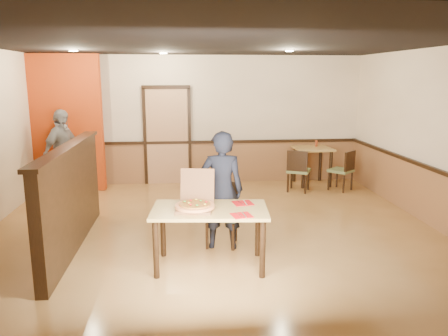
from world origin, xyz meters
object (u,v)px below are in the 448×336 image
(side_chair_left, at_px, (298,169))
(side_table, at_px, (313,156))
(pizza_box, at_px, (195,204))
(condiment, at_px, (316,143))
(main_table, at_px, (210,217))
(passerby, at_px, (62,153))
(diner_chair, at_px, (222,211))
(diner, at_px, (222,190))
(side_chair_right, at_px, (344,169))

(side_chair_left, relative_size, side_table, 1.07)
(side_chair_left, xyz_separation_m, side_table, (0.48, 0.61, 0.16))
(pizza_box, xyz_separation_m, condiment, (2.81, 4.18, 0.08))
(main_table, bearing_deg, side_chair_left, 64.33)
(side_table, relative_size, passerby, 0.48)
(side_table, bearing_deg, main_table, -121.82)
(passerby, bearing_deg, diner_chair, -110.97)
(main_table, xyz_separation_m, side_table, (2.51, 4.05, -0.01))
(side_table, relative_size, diner, 0.50)
(side_chair_right, bearing_deg, side_table, -92.06)
(pizza_box, height_order, condiment, pizza_box)
(side_table, distance_m, diner, 4.15)
(passerby, bearing_deg, side_chair_left, -68.42)
(side_chair_left, height_order, pizza_box, pizza_box)
(side_chair_left, bearing_deg, main_table, 85.04)
(diner_chair, distance_m, passerby, 4.06)
(main_table, distance_m, diner_chair, 0.81)
(side_table, relative_size, condiment, 6.01)
(passerby, relative_size, condiment, 12.62)
(diner_chair, xyz_separation_m, side_table, (2.29, 3.30, 0.16))
(main_table, xyz_separation_m, condiment, (2.63, 4.19, 0.24))
(main_table, xyz_separation_m, diner, (0.20, 0.61, 0.17))
(pizza_box, bearing_deg, passerby, 134.75)
(main_table, height_order, side_chair_left, side_chair_left)
(side_table, distance_m, pizza_box, 4.86)
(diner, bearing_deg, side_chair_right, -129.25)
(main_table, relative_size, condiment, 10.79)
(diner, xyz_separation_m, condiment, (2.43, 3.58, 0.07))
(side_chair_right, height_order, side_table, side_chair_right)
(diner_chair, height_order, diner, diner)
(main_table, bearing_deg, passerby, 131.82)
(main_table, distance_m, pizza_box, 0.24)
(main_table, xyz_separation_m, diner_chair, (0.22, 0.76, -0.17))
(condiment, bearing_deg, side_chair_right, -63.16)
(side_chair_right, relative_size, passerby, 0.49)
(side_table, relative_size, pizza_box, 1.44)
(passerby, relative_size, pizza_box, 3.03)
(side_chair_left, bearing_deg, side_table, -102.51)
(side_chair_left, relative_size, diner, 0.54)
(diner_chair, bearing_deg, condiment, 67.94)
(diner, relative_size, condiment, 11.98)
(diner_chair, relative_size, diner, 0.54)
(side_chair_left, height_order, diner, diner)
(side_table, distance_m, passerby, 5.22)
(main_table, xyz_separation_m, side_chair_right, (3.01, 3.45, -0.19))
(side_chair_right, bearing_deg, pizza_box, 5.72)
(passerby, xyz_separation_m, pizza_box, (2.50, -3.56, -0.05))
(main_table, distance_m, side_chair_left, 4.00)
(diner, relative_size, pizza_box, 2.88)
(side_chair_left, distance_m, pizza_box, 4.10)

